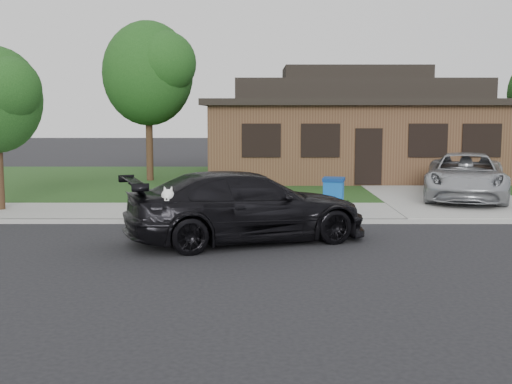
{
  "coord_description": "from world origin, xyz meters",
  "views": [
    {
      "loc": [
        -0.17,
        -12.89,
        2.86
      ],
      "look_at": [
        -0.19,
        1.3,
        1.1
      ],
      "focal_mm": 45.0,
      "sensor_mm": 36.0,
      "label": 1
    }
  ],
  "objects": [
    {
      "name": "curb",
      "position": [
        0.0,
        3.5,
        0.06
      ],
      "size": [
        60.0,
        0.12,
        0.12
      ],
      "primitive_type": "cube",
      "color": "gray",
      "rests_on": "ground"
    },
    {
      "name": "driveway",
      "position": [
        6.0,
        10.0,
        0.07
      ],
      "size": [
        4.5,
        13.0,
        0.14
      ],
      "primitive_type": "cube",
      "color": "gray",
      "rests_on": "ground"
    },
    {
      "name": "house",
      "position": [
        4.0,
        15.0,
        2.13
      ],
      "size": [
        12.6,
        8.6,
        4.65
      ],
      "color": "#422B1C",
      "rests_on": "ground"
    },
    {
      "name": "sidewalk",
      "position": [
        0.0,
        5.0,
        0.06
      ],
      "size": [
        60.0,
        3.0,
        0.12
      ],
      "primitive_type": "cube",
      "color": "gray",
      "rests_on": "ground"
    },
    {
      "name": "recycling_bin",
      "position": [
        1.95,
        4.63,
        0.61
      ],
      "size": [
        0.69,
        0.69,
        0.96
      ],
      "rotation": [
        0.0,
        0.0,
        -0.21
      ],
      "color": "#0E4C9D",
      "rests_on": "sidewalk"
    },
    {
      "name": "minivan",
      "position": [
        6.44,
        7.28,
        0.86
      ],
      "size": [
        3.83,
        5.68,
        1.45
      ],
      "primitive_type": "imported",
      "rotation": [
        0.0,
        0.0,
        -0.3
      ],
      "color": "#A0A3A7",
      "rests_on": "driveway"
    },
    {
      "name": "tree_0",
      "position": [
        -4.34,
        12.88,
        4.48
      ],
      "size": [
        3.78,
        3.6,
        6.34
      ],
      "color": "#332114",
      "rests_on": "ground"
    },
    {
      "name": "sedan",
      "position": [
        -0.39,
        1.19,
        0.79
      ],
      "size": [
        5.83,
        3.9,
        1.57
      ],
      "rotation": [
        0.0,
        0.0,
        1.92
      ],
      "color": "black",
      "rests_on": "ground"
    },
    {
      "name": "ground",
      "position": [
        0.0,
        0.0,
        0.0
      ],
      "size": [
        120.0,
        120.0,
        0.0
      ],
      "primitive_type": "plane",
      "color": "black",
      "rests_on": "ground"
    },
    {
      "name": "lawn",
      "position": [
        0.0,
        13.0,
        0.07
      ],
      "size": [
        60.0,
        13.0,
        0.13
      ],
      "primitive_type": "cube",
      "color": "#193814",
      "rests_on": "ground"
    }
  ]
}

